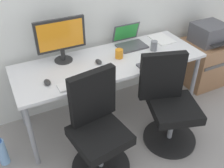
% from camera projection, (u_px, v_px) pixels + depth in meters
% --- Properties ---
extents(ground_plane, '(5.28, 5.28, 0.00)m').
position_uv_depth(ground_plane, '(110.00, 115.00, 2.98)').
color(ground_plane, gray).
extents(desk, '(1.91, 0.68, 0.74)m').
position_uv_depth(desk, '(110.00, 65.00, 2.59)').
color(desk, silver).
rests_on(desk, ground).
extents(office_chair_left, '(0.54, 0.54, 0.94)m').
position_uv_depth(office_chair_left, '(98.00, 130.00, 2.21)').
color(office_chair_left, black).
rests_on(office_chair_left, ground).
extents(office_chair_right, '(0.55, 0.55, 0.94)m').
position_uv_depth(office_chair_right, '(169.00, 105.00, 2.48)').
color(office_chair_right, black).
rests_on(office_chair_right, ground).
extents(side_cabinet, '(0.50, 0.52, 0.59)m').
position_uv_depth(side_cabinet, '(202.00, 62.00, 3.40)').
color(side_cabinet, '#996B47').
rests_on(side_cabinet, ground).
extents(printer, '(0.38, 0.40, 0.24)m').
position_uv_depth(printer, '(209.00, 33.00, 3.16)').
color(printer, '#515156').
rests_on(printer, side_cabinet).
extents(water_bottle_on_floor, '(0.09, 0.09, 0.31)m').
position_uv_depth(water_bottle_on_floor, '(2.00, 152.00, 2.36)').
color(water_bottle_on_floor, '#8CBFF2').
rests_on(water_bottle_on_floor, ground).
extents(desktop_monitor, '(0.48, 0.18, 0.43)m').
position_uv_depth(desktop_monitor, '(61.00, 37.00, 2.41)').
color(desktop_monitor, '#262626').
rests_on(desktop_monitor, desk).
extents(open_laptop, '(0.31, 0.28, 0.22)m').
position_uv_depth(open_laptop, '(129.00, 40.00, 2.81)').
color(open_laptop, '#4C4C51').
rests_on(open_laptop, desk).
extents(keyboard_by_monitor, '(0.34, 0.12, 0.02)m').
position_uv_depth(keyboard_by_monitor, '(77.00, 84.00, 2.21)').
color(keyboard_by_monitor, silver).
rests_on(keyboard_by_monitor, desk).
extents(keyboard_by_laptop, '(0.34, 0.12, 0.02)m').
position_uv_depth(keyboard_by_laptop, '(154.00, 63.00, 2.49)').
color(keyboard_by_laptop, '#515156').
rests_on(keyboard_by_laptop, desk).
extents(mouse_by_monitor, '(0.06, 0.10, 0.03)m').
position_uv_depth(mouse_by_monitor, '(47.00, 82.00, 2.21)').
color(mouse_by_monitor, '#2D2D2D').
rests_on(mouse_by_monitor, desk).
extents(mouse_by_laptop, '(0.06, 0.10, 0.03)m').
position_uv_depth(mouse_by_laptop, '(99.00, 62.00, 2.50)').
color(mouse_by_laptop, '#2D2D2D').
rests_on(mouse_by_laptop, desk).
extents(coffee_mug, '(0.08, 0.08, 0.09)m').
position_uv_depth(coffee_mug, '(119.00, 54.00, 2.57)').
color(coffee_mug, orange).
rests_on(coffee_mug, desk).
extents(pen_cup, '(0.07, 0.07, 0.10)m').
position_uv_depth(pen_cup, '(154.00, 46.00, 2.70)').
color(pen_cup, slate).
rests_on(pen_cup, desk).
extents(paper_pile, '(0.21, 0.30, 0.01)m').
position_uv_depth(paper_pile, '(162.00, 39.00, 2.95)').
color(paper_pile, white).
rests_on(paper_pile, desk).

